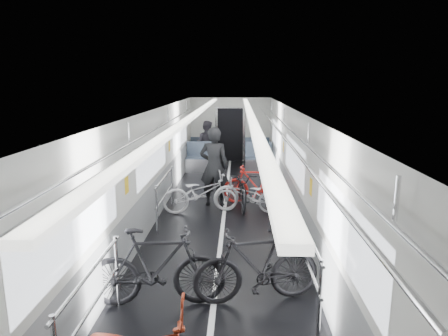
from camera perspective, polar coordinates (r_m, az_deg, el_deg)
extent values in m
cube|color=black|center=(8.67, -0.14, -7.83)|extent=(3.00, 14.00, 0.01)
cube|color=white|center=(8.17, -0.15, 8.18)|extent=(3.00, 14.00, 0.02)
cube|color=silver|center=(8.53, -10.27, 0.01)|extent=(0.02, 14.00, 2.40)
cube|color=silver|center=(8.41, 10.11, -0.15)|extent=(0.02, 14.00, 2.40)
cube|color=silver|center=(15.25, 0.90, 5.53)|extent=(3.00, 0.02, 2.40)
cube|color=white|center=(8.67, -0.14, -7.80)|extent=(0.08, 13.80, 0.01)
cube|color=gray|center=(8.71, -9.89, -4.82)|extent=(0.01, 13.90, 0.90)
cube|color=gray|center=(8.60, 9.73, -5.04)|extent=(0.01, 13.90, 0.90)
cube|color=white|center=(8.48, -10.12, 1.33)|extent=(0.01, 10.80, 0.75)
cube|color=white|center=(8.37, 9.96, 1.19)|extent=(0.01, 10.80, 0.75)
cube|color=white|center=(8.21, -4.03, 7.76)|extent=(0.14, 13.40, 0.05)
cube|color=white|center=(8.17, 3.74, 7.74)|extent=(0.14, 13.40, 0.05)
cube|color=black|center=(15.21, 0.89, 4.76)|extent=(0.95, 0.10, 2.00)
imported|color=black|center=(5.56, -9.58, -13.79)|extent=(1.88, 0.69, 1.11)
imported|color=silver|center=(9.25, -3.28, -3.52)|extent=(1.89, 1.08, 0.94)
imported|color=black|center=(5.61, 4.68, -13.67)|extent=(1.83, 0.87, 1.06)
imported|color=#ADADB2|center=(9.27, 3.39, -3.94)|extent=(1.58, 0.72, 0.80)
imported|color=red|center=(9.88, 4.65, -2.34)|extent=(1.68, 0.54, 1.00)
imported|color=black|center=(9.64, 2.55, -3.02)|extent=(0.74, 1.73, 0.89)
imported|color=black|center=(9.63, -1.43, 0.19)|extent=(0.76, 0.56, 1.94)
imported|color=#342F38|center=(14.27, -2.48, 3.50)|extent=(0.95, 0.84, 1.63)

